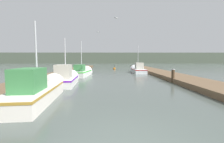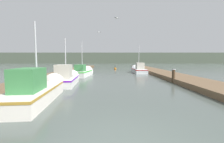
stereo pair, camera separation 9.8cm
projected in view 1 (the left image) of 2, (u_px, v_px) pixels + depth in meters
name	position (u px, v px, depth m)	size (l,w,h in m)	color
dock_left	(63.00, 73.00, 19.03)	(2.89, 40.00, 0.38)	brown
dock_right	(163.00, 73.00, 19.15)	(2.89, 40.00, 0.38)	brown
distant_shore_ridge	(111.00, 58.00, 76.80)	(120.00, 16.00, 5.03)	#4C5647
fishing_boat_0	(39.00, 90.00, 7.40)	(2.04, 5.49, 4.20)	silver
fishing_boat_1	(66.00, 78.00, 12.01)	(1.93, 4.55, 4.10)	silver
fishing_boat_2	(82.00, 72.00, 18.14)	(2.05, 4.74, 4.61)	silver
fishing_boat_3	(137.00, 69.00, 22.88)	(1.62, 5.90, 4.49)	silver
mooring_piling_0	(142.00, 67.00, 25.15)	(0.23, 0.23, 1.38)	#473523
mooring_piling_1	(173.00, 76.00, 12.77)	(0.30, 0.30, 1.16)	#473523
channel_buoy	(114.00, 69.00, 29.48)	(0.47, 0.47, 0.97)	#BF6513
seagull_lead	(98.00, 32.00, 19.65)	(0.56, 0.29, 0.12)	white
seagull_1	(116.00, 18.00, 13.37)	(0.46, 0.48, 0.12)	white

